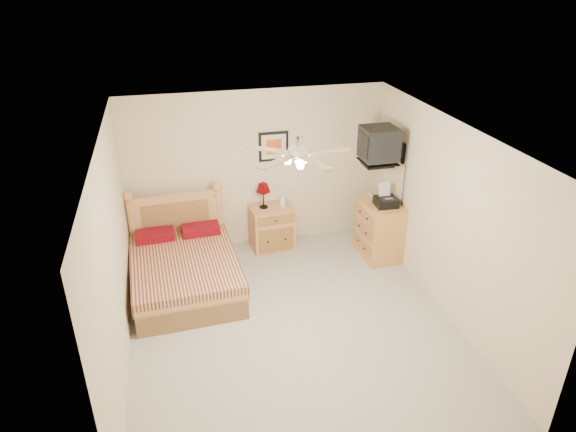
# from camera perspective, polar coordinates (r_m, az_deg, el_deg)

# --- Properties ---
(floor) EXTENTS (4.50, 4.50, 0.00)m
(floor) POSITION_cam_1_polar(r_m,az_deg,el_deg) (6.68, 0.46, -11.94)
(floor) COLOR #A19E92
(floor) RESTS_ON ground
(ceiling) EXTENTS (4.00, 4.50, 0.04)m
(ceiling) POSITION_cam_1_polar(r_m,az_deg,el_deg) (5.49, 0.55, 8.99)
(ceiling) COLOR white
(ceiling) RESTS_ON ground
(wall_back) EXTENTS (4.00, 0.04, 2.50)m
(wall_back) POSITION_cam_1_polar(r_m,az_deg,el_deg) (7.98, -3.51, 5.10)
(wall_back) COLOR beige
(wall_back) RESTS_ON ground
(wall_front) EXTENTS (4.00, 0.04, 2.50)m
(wall_front) POSITION_cam_1_polar(r_m,az_deg,el_deg) (4.25, 8.36, -16.88)
(wall_front) COLOR beige
(wall_front) RESTS_ON ground
(wall_left) EXTENTS (0.04, 4.50, 2.50)m
(wall_left) POSITION_cam_1_polar(r_m,az_deg,el_deg) (5.88, -18.81, -4.63)
(wall_left) COLOR beige
(wall_left) RESTS_ON ground
(wall_right) EXTENTS (0.04, 4.50, 2.50)m
(wall_right) POSITION_cam_1_polar(r_m,az_deg,el_deg) (6.71, 17.28, -0.42)
(wall_right) COLOR beige
(wall_right) RESTS_ON ground
(bed) EXTENTS (1.48, 1.90, 1.19)m
(bed) POSITION_cam_1_polar(r_m,az_deg,el_deg) (7.14, -11.58, -3.99)
(bed) COLOR tan
(bed) RESTS_ON ground
(nightstand) EXTENTS (0.69, 0.53, 0.71)m
(nightstand) POSITION_cam_1_polar(r_m,az_deg,el_deg) (8.16, -1.81, -1.26)
(nightstand) COLOR #BA754B
(nightstand) RESTS_ON ground
(table_lamp) EXTENTS (0.26, 0.26, 0.41)m
(table_lamp) POSITION_cam_1_polar(r_m,az_deg,el_deg) (7.92, -2.75, 2.30)
(table_lamp) COLOR #5A0105
(table_lamp) RESTS_ON nightstand
(lotion_bottle) EXTENTS (0.11, 0.11, 0.23)m
(lotion_bottle) POSITION_cam_1_polar(r_m,az_deg,el_deg) (7.97, -0.61, 1.80)
(lotion_bottle) COLOR white
(lotion_bottle) RESTS_ON nightstand
(framed_picture) EXTENTS (0.46, 0.04, 0.46)m
(framed_picture) POSITION_cam_1_polar(r_m,az_deg,el_deg) (7.89, -1.61, 7.74)
(framed_picture) COLOR black
(framed_picture) RESTS_ON wall_back
(dresser) EXTENTS (0.56, 0.78, 0.89)m
(dresser) POSITION_cam_1_polar(r_m,az_deg,el_deg) (8.02, 10.10, -1.49)
(dresser) COLOR #BB883D
(dresser) RESTS_ON ground
(fax_machine) EXTENTS (0.33, 0.35, 0.33)m
(fax_machine) POSITION_cam_1_polar(r_m,az_deg,el_deg) (7.68, 10.89, 2.25)
(fax_machine) COLOR black
(fax_machine) RESTS_ON dresser
(magazine_lower) EXTENTS (0.21, 0.26, 0.02)m
(magazine_lower) POSITION_cam_1_polar(r_m,az_deg,el_deg) (7.97, 9.26, 2.06)
(magazine_lower) COLOR beige
(magazine_lower) RESTS_ON dresser
(magazine_upper) EXTENTS (0.21, 0.28, 0.02)m
(magazine_upper) POSITION_cam_1_polar(r_m,az_deg,el_deg) (7.99, 9.37, 2.31)
(magazine_upper) COLOR tan
(magazine_upper) RESTS_ON magazine_lower
(wall_tv) EXTENTS (0.56, 0.46, 0.58)m
(wall_tv) POSITION_cam_1_polar(r_m,az_deg,el_deg) (7.48, 11.13, 7.73)
(wall_tv) COLOR black
(wall_tv) RESTS_ON wall_right
(ceiling_fan) EXTENTS (1.14, 1.14, 0.28)m
(ceiling_fan) POSITION_cam_1_polar(r_m,az_deg,el_deg) (5.35, 1.08, 6.93)
(ceiling_fan) COLOR silver
(ceiling_fan) RESTS_ON ceiling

